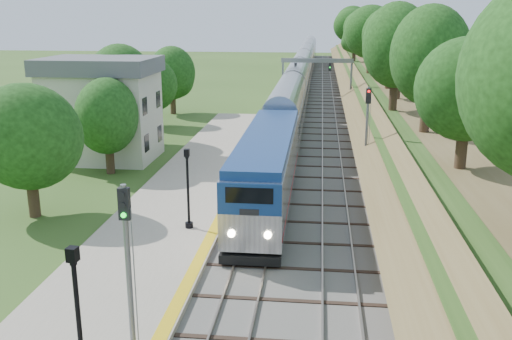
# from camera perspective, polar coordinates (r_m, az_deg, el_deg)

# --- Properties ---
(trackbed) EXTENTS (9.50, 170.00, 0.28)m
(trackbed) POSITION_cam_1_polar(r_m,az_deg,el_deg) (73.54, 5.65, 6.58)
(trackbed) COLOR #4C4944
(trackbed) RESTS_ON ground
(platform) EXTENTS (6.40, 68.00, 0.38)m
(platform) POSITION_cam_1_polar(r_m,az_deg,el_deg) (31.81, -8.86, -5.18)
(platform) COLOR gray
(platform) RESTS_ON ground
(yellow_stripe) EXTENTS (0.55, 68.00, 0.01)m
(yellow_stripe) POSITION_cam_1_polar(r_m,az_deg,el_deg) (31.13, -3.79, -5.10)
(yellow_stripe) COLOR gold
(yellow_stripe) RESTS_ON platform
(embankment) EXTENTS (10.64, 170.00, 11.70)m
(embankment) POSITION_cam_1_polar(r_m,az_deg,el_deg) (73.65, 12.26, 7.80)
(embankment) COLOR brown
(embankment) RESTS_ON ground
(station_building) EXTENTS (8.60, 6.60, 8.00)m
(station_building) POSITION_cam_1_polar(r_m,az_deg,el_deg) (46.48, -15.12, 5.99)
(station_building) COLOR beige
(station_building) RESTS_ON ground
(signal_gantry) EXTENTS (8.40, 0.38, 6.20)m
(signal_gantry) POSITION_cam_1_polar(r_m,az_deg,el_deg) (67.98, 6.09, 9.88)
(signal_gantry) COLOR slate
(signal_gantry) RESTS_ON ground
(trees_behind_platform) EXTENTS (7.82, 53.32, 7.21)m
(trees_behind_platform) POSITION_cam_1_polar(r_m,az_deg,el_deg) (36.83, -16.27, 4.24)
(trees_behind_platform) COLOR #332316
(trees_behind_platform) RESTS_ON ground
(train) EXTENTS (2.91, 136.54, 4.27)m
(train) POSITION_cam_1_polar(r_m,az_deg,el_deg) (91.22, 4.61, 9.66)
(train) COLOR black
(train) RESTS_ON trackbed
(lamppost_mid) EXTENTS (0.46, 0.46, 4.64)m
(lamppost_mid) POSITION_cam_1_polar(r_m,az_deg,el_deg) (17.85, -17.24, -15.00)
(lamppost_mid) COLOR black
(lamppost_mid) RESTS_ON platform
(lamppost_far) EXTENTS (0.42, 0.42, 4.24)m
(lamppost_far) POSITION_cam_1_polar(r_m,az_deg,el_deg) (29.74, -6.81, -2.32)
(lamppost_far) COLOR black
(lamppost_far) RESTS_ON platform
(signal_platform) EXTENTS (0.35, 0.27, 5.90)m
(signal_platform) POSITION_cam_1_polar(r_m,az_deg,el_deg) (18.45, -12.72, -8.20)
(signal_platform) COLOR slate
(signal_platform) RESTS_ON platform
(signal_farside) EXTENTS (0.35, 0.28, 6.38)m
(signal_farside) POSITION_cam_1_polar(r_m,az_deg,el_deg) (39.81, 11.05, 4.62)
(signal_farside) COLOR slate
(signal_farside) RESTS_ON ground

